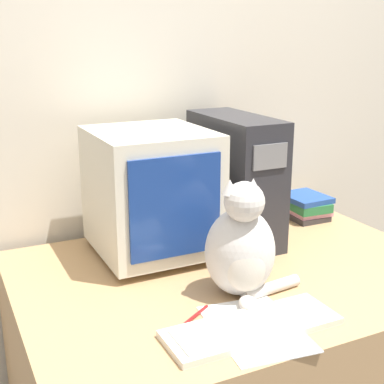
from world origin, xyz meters
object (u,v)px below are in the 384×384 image
Objects in this scene: computer_tower at (235,178)px; pen at (194,317)px; book_stack at (305,206)px; crt_monitor at (151,192)px; cat at (242,248)px; keyboard at (252,327)px.

computer_tower is 3.73× the size of pen.
book_stack is (0.37, 0.07, -0.17)m from computer_tower.
crt_monitor is 3.53× the size of pen.
cat reaches higher than pen.
keyboard is at bearing -115.97° from computer_tower.
cat is 0.75m from book_stack.
keyboard is 1.31× the size of cat.
computer_tower is at bearing 50.06° from pen.
computer_tower is at bearing -169.62° from book_stack.
keyboard is at bearing -48.11° from pen.
pen is at bearing -144.29° from cat.
book_stack is at bearing 10.38° from computer_tower.
keyboard reaches higher than pen.
crt_monitor reaches higher than keyboard.
crt_monitor is 2.03× the size of book_stack.
crt_monitor is 0.95× the size of computer_tower.
cat is (-0.21, -0.40, -0.08)m from computer_tower.
cat is 1.68× the size of book_stack.
crt_monitor reaches higher than cat.
crt_monitor is at bearing -173.13° from book_stack.
pen is (-0.06, -0.45, -0.21)m from crt_monitor.
pen is (-0.10, 0.12, -0.01)m from keyboard.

